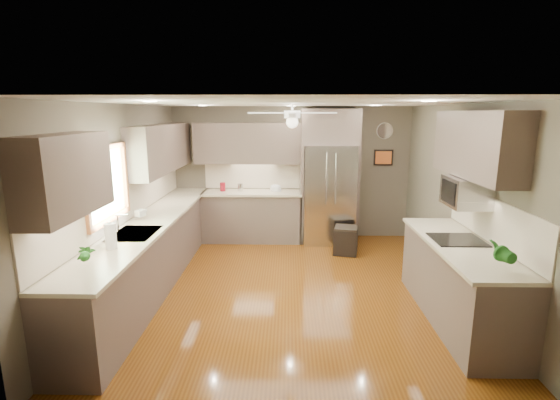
{
  "coord_description": "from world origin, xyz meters",
  "views": [
    {
      "loc": [
        -0.05,
        -5.22,
        2.39
      ],
      "look_at": [
        -0.17,
        0.6,
        1.12
      ],
      "focal_mm": 26.0,
      "sensor_mm": 36.0,
      "label": 1
    }
  ],
  "objects_px": {
    "canister_b": "(240,187)",
    "paper_towel": "(111,236)",
    "canister_a": "(223,187)",
    "potted_plant_left": "(84,253)",
    "stool": "(346,240)",
    "potted_plant_right": "(500,252)",
    "soap_bottle": "(141,213)",
    "microwave": "(466,192)",
    "bowl": "(276,190)",
    "refrigerator": "(329,179)"
  },
  "relations": [
    {
      "from": "potted_plant_left",
      "to": "microwave",
      "type": "xyz_separation_m",
      "value": [
        3.99,
        1.11,
        0.39
      ]
    },
    {
      "from": "canister_b",
      "to": "microwave",
      "type": "distance_m",
      "value": 4.1
    },
    {
      "from": "paper_towel",
      "to": "microwave",
      "type": "bearing_deg",
      "value": 7.52
    },
    {
      "from": "refrigerator",
      "to": "stool",
      "type": "bearing_deg",
      "value": -70.95
    },
    {
      "from": "canister_b",
      "to": "refrigerator",
      "type": "relative_size",
      "value": 0.06
    },
    {
      "from": "canister_a",
      "to": "refrigerator",
      "type": "height_order",
      "value": "refrigerator"
    },
    {
      "from": "canister_b",
      "to": "paper_towel",
      "type": "distance_m",
      "value": 3.46
    },
    {
      "from": "canister_a",
      "to": "bowl",
      "type": "distance_m",
      "value": 1.0
    },
    {
      "from": "canister_a",
      "to": "potted_plant_left",
      "type": "height_order",
      "value": "potted_plant_left"
    },
    {
      "from": "soap_bottle",
      "to": "potted_plant_right",
      "type": "height_order",
      "value": "potted_plant_right"
    },
    {
      "from": "soap_bottle",
      "to": "stool",
      "type": "xyz_separation_m",
      "value": [
        3.02,
        1.32,
        -0.8
      ]
    },
    {
      "from": "stool",
      "to": "potted_plant_right",
      "type": "bearing_deg",
      "value": -72.23
    },
    {
      "from": "canister_a",
      "to": "potted_plant_left",
      "type": "distance_m",
      "value": 3.95
    },
    {
      "from": "potted_plant_left",
      "to": "soap_bottle",
      "type": "bearing_deg",
      "value": 93.42
    },
    {
      "from": "canister_a",
      "to": "soap_bottle",
      "type": "height_order",
      "value": "soap_bottle"
    },
    {
      "from": "bowl",
      "to": "paper_towel",
      "type": "bearing_deg",
      "value": -117.17
    },
    {
      "from": "canister_b",
      "to": "paper_towel",
      "type": "xyz_separation_m",
      "value": [
        -1.02,
        -3.31,
        0.07
      ]
    },
    {
      "from": "canister_b",
      "to": "stool",
      "type": "distance_m",
      "value": 2.18
    },
    {
      "from": "canister_b",
      "to": "bowl",
      "type": "bearing_deg",
      "value": -2.79
    },
    {
      "from": "stool",
      "to": "potted_plant_left",
      "type": "bearing_deg",
      "value": -133.06
    },
    {
      "from": "canister_b",
      "to": "paper_towel",
      "type": "relative_size",
      "value": 0.5
    },
    {
      "from": "canister_a",
      "to": "potted_plant_right",
      "type": "height_order",
      "value": "potted_plant_right"
    },
    {
      "from": "potted_plant_left",
      "to": "stool",
      "type": "relative_size",
      "value": 0.65
    },
    {
      "from": "bowl",
      "to": "microwave",
      "type": "relative_size",
      "value": 0.38
    },
    {
      "from": "paper_towel",
      "to": "refrigerator",
      "type": "bearing_deg",
      "value": 50.52
    },
    {
      "from": "bowl",
      "to": "canister_a",
      "type": "bearing_deg",
      "value": 178.16
    },
    {
      "from": "canister_a",
      "to": "bowl",
      "type": "height_order",
      "value": "canister_a"
    },
    {
      "from": "canister_b",
      "to": "bowl",
      "type": "distance_m",
      "value": 0.67
    },
    {
      "from": "potted_plant_right",
      "to": "paper_towel",
      "type": "bearing_deg",
      "value": 172.28
    },
    {
      "from": "canister_a",
      "to": "potted_plant_right",
      "type": "xyz_separation_m",
      "value": [
        3.2,
        -3.83,
        0.1
      ]
    },
    {
      "from": "refrigerator",
      "to": "microwave",
      "type": "bearing_deg",
      "value": -63.91
    },
    {
      "from": "canister_a",
      "to": "soap_bottle",
      "type": "xyz_separation_m",
      "value": [
        -0.79,
        -2.09,
        0.02
      ]
    },
    {
      "from": "soap_bottle",
      "to": "stool",
      "type": "height_order",
      "value": "soap_bottle"
    },
    {
      "from": "refrigerator",
      "to": "stool",
      "type": "xyz_separation_m",
      "value": [
        0.24,
        -0.7,
        -0.95
      ]
    },
    {
      "from": "canister_b",
      "to": "microwave",
      "type": "relative_size",
      "value": 0.27
    },
    {
      "from": "canister_b",
      "to": "microwave",
      "type": "height_order",
      "value": "microwave"
    },
    {
      "from": "canister_a",
      "to": "bowl",
      "type": "xyz_separation_m",
      "value": [
        1.0,
        -0.03,
        -0.05
      ]
    },
    {
      "from": "soap_bottle",
      "to": "bowl",
      "type": "xyz_separation_m",
      "value": [
        1.79,
        2.06,
        -0.07
      ]
    },
    {
      "from": "potted_plant_left",
      "to": "stool",
      "type": "height_order",
      "value": "potted_plant_left"
    },
    {
      "from": "canister_b",
      "to": "soap_bottle",
      "type": "distance_m",
      "value": 2.38
    },
    {
      "from": "canister_a",
      "to": "stool",
      "type": "height_order",
      "value": "canister_a"
    },
    {
      "from": "soap_bottle",
      "to": "refrigerator",
      "type": "height_order",
      "value": "refrigerator"
    },
    {
      "from": "canister_a",
      "to": "microwave",
      "type": "bearing_deg",
      "value": -40.06
    },
    {
      "from": "potted_plant_right",
      "to": "canister_b",
      "type": "bearing_deg",
      "value": 126.83
    },
    {
      "from": "potted_plant_right",
      "to": "bowl",
      "type": "distance_m",
      "value": 4.4
    },
    {
      "from": "canister_b",
      "to": "potted_plant_left",
      "type": "bearing_deg",
      "value": -104.68
    },
    {
      "from": "potted_plant_left",
      "to": "stool",
      "type": "bearing_deg",
      "value": 46.94
    },
    {
      "from": "canister_b",
      "to": "potted_plant_right",
      "type": "xyz_separation_m",
      "value": [
        2.87,
        -3.83,
        0.11
      ]
    },
    {
      "from": "canister_a",
      "to": "potted_plant_left",
      "type": "xyz_separation_m",
      "value": [
        -0.69,
        -3.89,
        0.07
      ]
    },
    {
      "from": "canister_b",
      "to": "potted_plant_right",
      "type": "distance_m",
      "value": 4.79
    }
  ]
}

